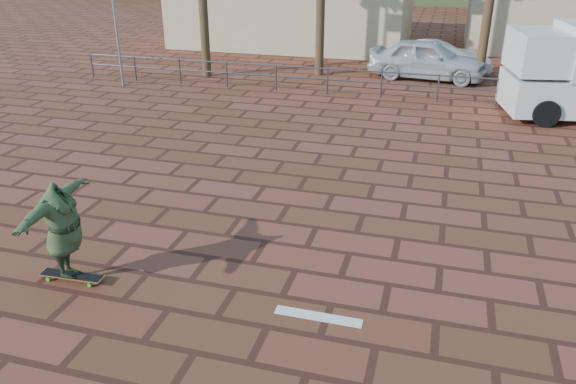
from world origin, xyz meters
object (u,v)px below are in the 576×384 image
object	(u,v)px
longboard	(72,276)
skateboarder	(63,230)
car_silver	(427,59)
car_white	(440,58)

from	to	relation	value
longboard	skateboarder	size ratio (longest dim) A/B	0.54
skateboarder	car_silver	distance (m)	17.62
longboard	skateboarder	xyz separation A→B (m)	(0.00, 0.00, 0.90)
car_silver	skateboarder	bearing A→B (deg)	169.84
skateboarder	car_white	distance (m)	18.71
longboard	skateboarder	distance (m)	0.90
longboard	car_silver	xyz separation A→B (m)	(5.07, 16.88, 0.71)
skateboarder	car_white	bearing A→B (deg)	-24.24
car_silver	longboard	bearing A→B (deg)	169.84
skateboarder	car_white	world-z (taller)	skateboarder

